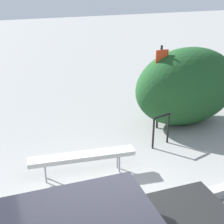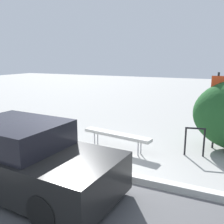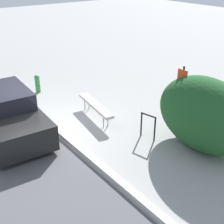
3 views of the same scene
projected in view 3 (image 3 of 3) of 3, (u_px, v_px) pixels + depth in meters
name	position (u px, v px, depth m)	size (l,w,h in m)	color
ground_plane	(53.00, 128.00, 10.38)	(60.00, 60.00, 0.00)	gray
curb	(53.00, 127.00, 10.35)	(60.00, 0.20, 0.13)	#B7B7B2
bench	(96.00, 106.00, 10.92)	(2.24, 0.63, 0.51)	#99999E
bike_rack	(148.00, 124.00, 9.60)	(0.55, 0.17, 0.83)	black
sign_post	(181.00, 95.00, 9.38)	(0.36, 0.08, 2.30)	black
fire_hydrant	(37.00, 83.00, 13.07)	(0.36, 0.22, 0.77)	#338C3F
shrub_hedge	(204.00, 114.00, 8.86)	(3.10, 1.71, 2.18)	#1E4C23
parked_car_near	(5.00, 113.00, 9.94)	(4.31, 1.97, 1.42)	black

